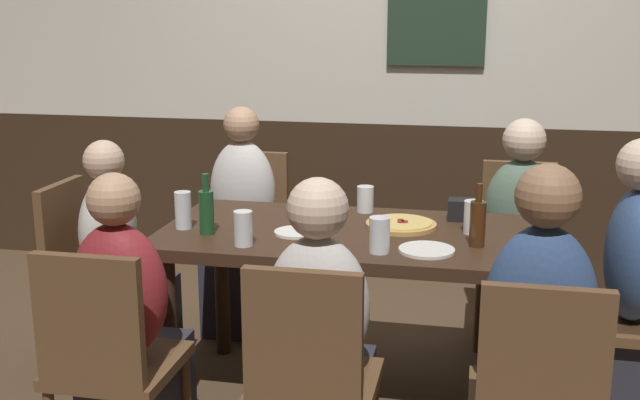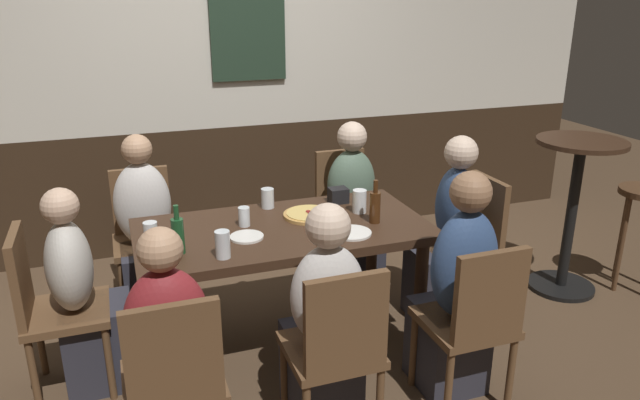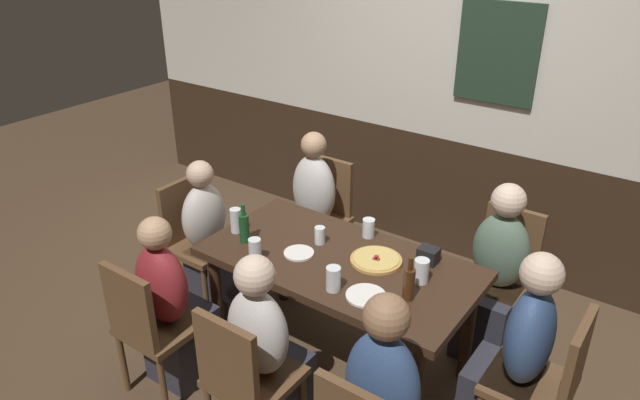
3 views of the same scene
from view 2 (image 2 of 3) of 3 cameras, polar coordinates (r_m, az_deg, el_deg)
ground_plane at (r=3.56m, az=-3.32°, el=-13.66°), size 12.00×12.00×0.00m
wall_back at (r=4.64m, az=-9.49°, el=11.24°), size 6.40×0.13×2.60m
dining_table at (r=3.25m, az=-3.54°, el=-4.03°), size 1.56×0.80×0.74m
chair_head_west at (r=3.24m, az=-24.53°, el=-8.98°), size 0.40×0.40×0.88m
chair_left_near at (r=2.52m, az=-13.79°, el=-16.29°), size 0.40×0.40×0.88m
chair_head_east at (r=3.79m, az=14.20°, el=-3.63°), size 0.40×0.40×0.88m
chair_left_far at (r=3.97m, az=-16.45°, el=-2.79°), size 0.40×0.40×0.88m
chair_right_near at (r=2.93m, az=14.54°, el=-10.90°), size 0.40×0.40×0.88m
chair_mid_near at (r=2.64m, az=1.62°, el=-13.80°), size 0.40×0.40×0.88m
chair_right_far at (r=4.24m, az=2.36°, el=-0.54°), size 0.40×0.40×0.88m
person_head_west at (r=3.25m, az=-21.48°, el=-9.45°), size 0.37×0.34×1.08m
person_left_near at (r=2.68m, az=-14.13°, el=-14.99°), size 0.34×0.37×1.09m
person_head_east at (r=3.71m, az=12.10°, el=-4.10°), size 0.37×0.34×1.16m
person_left_far at (r=3.82m, az=-16.26°, el=-3.88°), size 0.34×0.37×1.15m
person_right_near at (r=3.04m, az=12.86°, el=-9.48°), size 0.34×0.37×1.18m
person_mid_near at (r=2.79m, az=0.38°, el=-12.57°), size 0.34×0.37×1.11m
person_right_far at (r=4.10m, az=3.20°, el=-1.54°), size 0.34×0.37×1.13m
pizza at (r=3.35m, az=-1.05°, el=-1.39°), size 0.29×0.29×0.03m
pint_glass_pale at (r=3.41m, az=3.80°, el=-0.27°), size 0.08×0.08×0.13m
pint_glass_stout at (r=3.49m, az=-5.02°, el=0.08°), size 0.07×0.07×0.12m
pint_glass_amber at (r=3.00m, az=0.37°, el=-2.93°), size 0.08×0.08×0.13m
beer_glass_half at (r=3.00m, az=-15.85°, el=-3.53°), size 0.07×0.07×0.15m
highball_clear at (r=2.86m, az=-9.30°, el=-4.33°), size 0.07×0.07×0.13m
tumbler_water at (r=3.23m, az=-7.28°, el=-1.71°), size 0.06×0.06×0.11m
beer_bottle_green at (r=2.94m, az=-13.44°, el=-3.24°), size 0.06×0.06×0.25m
beer_bottle_brown at (r=3.25m, az=5.29°, el=-0.59°), size 0.06×0.06×0.24m
plate_white_large at (r=3.12m, az=3.05°, el=-3.16°), size 0.21×0.21×0.01m
plate_white_small at (r=3.09m, az=-7.04°, el=-3.52°), size 0.17×0.17×0.01m
condiment_caddy at (r=3.56m, az=1.75°, el=0.46°), size 0.11×0.09×0.09m
side_bar_table at (r=4.25m, az=23.06°, el=-0.36°), size 0.56×0.56×1.05m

